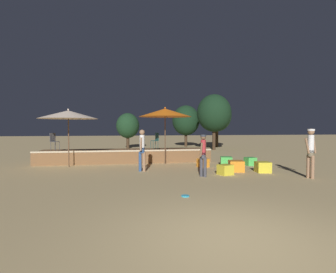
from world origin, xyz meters
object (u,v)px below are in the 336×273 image
object	(u,v)px
background_tree_3	(128,126)
cube_seat_1	(203,163)
patio_umbrella_0	(68,115)
bistro_chair_0	(54,140)
cube_seat_2	(250,161)
cube_seat_5	(236,166)
patio_umbrella_1	(165,113)
background_tree_0	(186,120)
frisbee_disc	(185,196)
background_tree_1	(214,113)
cube_seat_4	(263,167)
person_0	(142,148)
person_2	(203,153)
bistro_chair_1	(156,139)
person_1	(311,150)
background_tree_2	(217,116)
cube_seat_3	(226,161)
cube_seat_0	(225,170)

from	to	relation	value
background_tree_3	cube_seat_1	bearing A→B (deg)	-74.50
patio_umbrella_0	bistro_chair_0	distance (m)	2.05
patio_umbrella_0	cube_seat_1	world-z (taller)	patio_umbrella_0
cube_seat_2	cube_seat_5	bearing A→B (deg)	-132.82
patio_umbrella_1	background_tree_0	size ratio (longest dim) A/B	0.72
frisbee_disc	background_tree_1	distance (m)	16.03
cube_seat_4	person_0	bearing A→B (deg)	167.59
person_2	cube_seat_1	bearing A→B (deg)	-62.35
patio_umbrella_0	bistro_chair_1	world-z (taller)	patio_umbrella_0
cube_seat_2	bistro_chair_1	size ratio (longest dim) A/B	0.57
person_1	frisbee_disc	bearing A→B (deg)	96.32
bistro_chair_1	patio_umbrella_1	bearing A→B (deg)	-3.58
cube_seat_1	cube_seat_5	bearing A→B (deg)	-55.74
bistro_chair_0	background_tree_2	bearing A→B (deg)	-17.86
person_0	frisbee_disc	xyz separation A→B (m)	(0.86, -4.41, -1.00)
cube_seat_5	frisbee_disc	distance (m)	4.88
patio_umbrella_0	person_2	world-z (taller)	patio_umbrella_0
cube_seat_5	frisbee_disc	world-z (taller)	cube_seat_5
background_tree_2	background_tree_1	bearing A→B (deg)	-114.83
cube_seat_3	background_tree_3	xyz separation A→B (m)	(-4.69, 11.82, 1.88)
cube_seat_1	background_tree_3	bearing A→B (deg)	105.50
person_0	background_tree_1	distance (m)	12.43
patio_umbrella_1	person_1	world-z (taller)	patio_umbrella_1
background_tree_2	cube_seat_3	bearing A→B (deg)	-108.39
background_tree_0	patio_umbrella_0	bearing A→B (deg)	-125.80
person_1	background_tree_0	size ratio (longest dim) A/B	0.45
person_1	cube_seat_2	bearing A→B (deg)	-2.48
patio_umbrella_0	background_tree_3	distance (m)	11.42
bistro_chair_1	background_tree_3	distance (m)	9.81
background_tree_1	person_0	bearing A→B (deg)	-124.49
cube_seat_2	background_tree_3	size ratio (longest dim) A/B	0.16
cube_seat_2	cube_seat_4	size ratio (longest dim) A/B	0.79
person_1	bistro_chair_0	size ratio (longest dim) A/B	2.08
cube_seat_4	person_0	size ratio (longest dim) A/B	0.36
bistro_chair_0	cube_seat_2	bearing A→B (deg)	-68.81
patio_umbrella_1	cube_seat_0	xyz separation A→B (m)	(1.90, -3.53, -2.49)
patio_umbrella_0	background_tree_3	size ratio (longest dim) A/B	0.87
cube_seat_3	patio_umbrella_1	bearing A→B (deg)	160.88
cube_seat_4	background_tree_2	world-z (taller)	background_tree_2
cube_seat_1	cube_seat_3	distance (m)	1.36
patio_umbrella_0	cube_seat_5	world-z (taller)	patio_umbrella_0
cube_seat_1	bistro_chair_0	distance (m)	7.88
cube_seat_3	bistro_chair_0	xyz separation A→B (m)	(-8.75, 2.10, 1.06)
person_2	background_tree_3	world-z (taller)	background_tree_3
cube_seat_5	bistro_chair_0	distance (m)	9.38
background_tree_1	bistro_chair_1	bearing A→B (deg)	-130.85
cube_seat_3	person_1	distance (m)	4.25
cube_seat_4	background_tree_1	distance (m)	11.73
person_1	background_tree_3	world-z (taller)	background_tree_3
patio_umbrella_1	cube_seat_3	distance (m)	4.01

